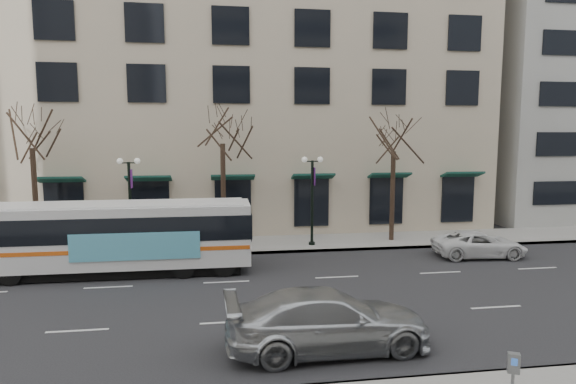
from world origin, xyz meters
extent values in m
plane|color=black|center=(0.00, 0.00, 0.00)|extent=(160.00, 160.00, 0.00)
cube|color=gray|center=(5.00, 9.00, 0.07)|extent=(80.00, 4.00, 0.15)
cube|color=#C4B195|center=(-2.00, 21.00, 12.00)|extent=(40.00, 20.00, 24.00)
cylinder|color=black|center=(-10.00, 8.80, 2.87)|extent=(0.28, 0.28, 5.74)
cylinder|color=black|center=(0.00, 8.80, 2.97)|extent=(0.28, 0.28, 5.95)
cylinder|color=black|center=(10.00, 8.80, 2.73)|extent=(0.28, 0.28, 5.46)
cylinder|color=black|center=(-5.00, 8.20, 2.50)|extent=(0.16, 0.16, 5.00)
cylinder|color=black|center=(-5.00, 8.20, 0.15)|extent=(0.36, 0.36, 0.30)
cube|color=black|center=(-5.00, 8.20, 4.95)|extent=(0.90, 0.06, 0.06)
sphere|color=silver|center=(-5.45, 8.20, 5.05)|extent=(0.32, 0.32, 0.32)
sphere|color=silver|center=(-4.55, 8.20, 5.05)|extent=(0.32, 0.32, 0.32)
cube|color=#62217F|center=(-4.88, 8.20, 4.10)|extent=(0.04, 0.45, 1.00)
cylinder|color=black|center=(5.00, 8.20, 2.50)|extent=(0.16, 0.16, 5.00)
cylinder|color=black|center=(5.00, 8.20, 0.15)|extent=(0.36, 0.36, 0.30)
cube|color=black|center=(5.00, 8.20, 4.95)|extent=(0.90, 0.06, 0.06)
sphere|color=silver|center=(4.55, 8.20, 5.05)|extent=(0.32, 0.32, 0.32)
sphere|color=silver|center=(5.45, 8.20, 5.05)|extent=(0.32, 0.32, 0.32)
cube|color=#62217F|center=(5.12, 8.20, 4.10)|extent=(0.04, 0.45, 1.00)
cube|color=silver|center=(-4.95, 4.34, 1.86)|extent=(12.22, 2.69, 2.80)
cube|color=black|center=(-4.95, 4.34, 0.28)|extent=(11.24, 2.37, 0.46)
cube|color=black|center=(-4.64, 4.34, 2.29)|extent=(11.73, 2.73, 1.12)
cube|color=#DF5B15|center=(-4.95, 4.34, 1.37)|extent=(12.09, 2.72, 0.18)
cube|color=#57B5D3|center=(-3.93, 2.99, 1.58)|extent=(5.59, 0.08, 1.22)
cube|color=silver|center=(-4.95, 4.34, 3.29)|extent=(11.61, 2.43, 0.08)
cylinder|color=black|center=(-9.22, 3.19, 0.51)|extent=(1.02, 0.29, 1.02)
cylinder|color=black|center=(-9.21, 5.53, 0.51)|extent=(1.02, 0.29, 1.02)
cylinder|color=black|center=(-1.90, 3.16, 0.51)|extent=(1.02, 0.29, 1.02)
cylinder|color=black|center=(-1.89, 5.50, 0.51)|extent=(1.02, 0.29, 1.02)
cylinder|color=black|center=(-0.07, 3.15, 0.51)|extent=(1.02, 0.29, 1.02)
cylinder|color=black|center=(-0.06, 5.49, 0.51)|extent=(1.02, 0.29, 1.02)
imported|color=#B4B8BC|center=(2.93, -4.81, 0.90)|extent=(6.32, 2.77, 1.81)
imported|color=white|center=(13.38, 4.80, 0.67)|extent=(4.96, 2.61, 1.33)
cube|color=gray|center=(6.50, -8.60, 1.15)|extent=(0.32, 0.27, 0.48)
cube|color=blue|center=(6.54, -8.68, 1.22)|extent=(0.13, 0.07, 0.17)
camera|label=1|loc=(-0.29, -18.42, 6.50)|focal=30.00mm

